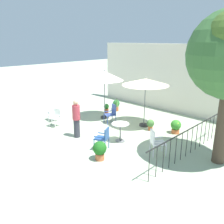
# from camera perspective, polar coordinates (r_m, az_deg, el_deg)

# --- Properties ---
(ground_plane) EXTENTS (60.00, 60.00, 0.00)m
(ground_plane) POSITION_cam_1_polar(r_m,az_deg,el_deg) (10.93, 0.97, -4.14)
(ground_plane) COLOR #A8B596
(villa_facade) EXTENTS (9.82, 0.30, 3.76)m
(villa_facade) POSITION_cam_1_polar(r_m,az_deg,el_deg) (13.87, 13.82, 8.00)
(villa_facade) COLOR silver
(villa_facade) RESTS_ON ground
(terrace_railing) EXTENTS (0.03, 5.16, 1.01)m
(terrace_railing) POSITION_cam_1_polar(r_m,az_deg,el_deg) (8.77, 18.31, -5.77)
(terrace_railing) COLOR black
(terrace_railing) RESTS_ON ground
(patio_umbrella_0) EXTENTS (2.15, 2.15, 2.34)m
(patio_umbrella_0) POSITION_cam_1_polar(r_m,az_deg,el_deg) (10.89, 8.12, 7.12)
(patio_umbrella_0) COLOR #2D2D2D
(patio_umbrella_0) RESTS_ON ground
(patio_umbrella_1) EXTENTS (1.92, 1.92, 2.52)m
(patio_umbrella_1) POSITION_cam_1_polar(r_m,az_deg,el_deg) (11.92, -1.86, 8.67)
(patio_umbrella_1) COLOR #2D2D2D
(patio_umbrella_1) RESTS_ON ground
(cafe_table_0) EXTENTS (0.70, 0.70, 0.76)m
(cafe_table_0) POSITION_cam_1_polar(r_m,az_deg,el_deg) (9.48, 2.03, -4.13)
(cafe_table_0) COLOR white
(cafe_table_0) RESTS_ON ground
(patio_chair_0) EXTENTS (0.66, 0.67, 0.93)m
(patio_chair_0) POSITION_cam_1_polar(r_m,az_deg,el_deg) (8.54, 10.59, -6.89)
(patio_chair_0) COLOR white
(patio_chair_0) RESTS_ON ground
(patio_chair_1) EXTENTS (0.55, 0.51, 0.83)m
(patio_chair_1) POSITION_cam_1_polar(r_m,az_deg,el_deg) (12.32, -14.17, 0.18)
(patio_chair_1) COLOR silver
(patio_chair_1) RESTS_ON ground
(patio_chair_2) EXTENTS (0.61, 0.59, 0.87)m
(patio_chair_2) POSITION_cam_1_polar(r_m,az_deg,el_deg) (8.77, -2.09, -6.08)
(patio_chair_2) COLOR #254F93
(patio_chair_2) RESTS_ON ground
(patio_chair_3) EXTENTS (0.52, 0.51, 0.83)m
(patio_chair_3) POSITION_cam_1_polar(r_m,az_deg,el_deg) (11.47, -13.46, -1.01)
(patio_chair_3) COLOR white
(patio_chair_3) RESTS_ON ground
(patio_chair_4) EXTENTS (0.59, 0.61, 0.92)m
(patio_chair_4) POSITION_cam_1_polar(r_m,az_deg,el_deg) (11.61, -0.12, -0.17)
(patio_chair_4) COLOR #374C95
(patio_chair_4) RESTS_ON ground
(potted_plant_0) EXTENTS (0.20, 0.20, 0.81)m
(potted_plant_0) POSITION_cam_1_polar(r_m,az_deg,el_deg) (13.56, 1.18, 1.82)
(potted_plant_0) COLOR #B35930
(potted_plant_0) RESTS_ON ground
(potted_plant_1) EXTENTS (0.45, 0.45, 0.62)m
(potted_plant_1) POSITION_cam_1_polar(r_m,az_deg,el_deg) (10.71, 15.20, -3.31)
(potted_plant_1) COLOR #BF6034
(potted_plant_1) RESTS_ON ground
(potted_plant_2) EXTENTS (0.41, 0.41, 0.57)m
(potted_plant_2) POSITION_cam_1_polar(r_m,az_deg,el_deg) (13.92, 1.03, 1.93)
(potted_plant_2) COLOR #CF723D
(potted_plant_2) RESTS_ON ground
(potted_plant_3) EXTENTS (0.31, 0.29, 0.52)m
(potted_plant_3) POSITION_cam_1_polar(r_m,az_deg,el_deg) (13.25, -1.37, 0.99)
(potted_plant_3) COLOR #AE4F2B
(potted_plant_3) RESTS_ON ground
(potted_plant_4) EXTENTS (0.34, 0.34, 0.51)m
(potted_plant_4) POSITION_cam_1_polar(r_m,az_deg,el_deg) (10.83, 9.31, -2.88)
(potted_plant_4) COLOR #B0572F
(potted_plant_4) RESTS_ON ground
(potted_plant_5) EXTENTS (0.47, 0.47, 0.67)m
(potted_plant_5) POSITION_cam_1_polar(r_m,az_deg,el_deg) (8.13, -2.99, -9.07)
(potted_plant_5) COLOR #BE653F
(potted_plant_5) RESTS_ON ground
(standing_person) EXTENTS (0.34, 0.34, 1.61)m
(standing_person) POSITION_cam_1_polar(r_m,az_deg,el_deg) (9.90, -8.62, -1.55)
(standing_person) COLOR #33333D
(standing_person) RESTS_ON ground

